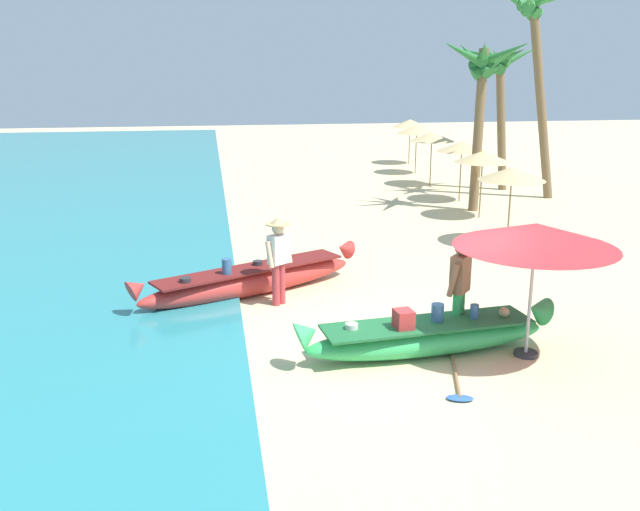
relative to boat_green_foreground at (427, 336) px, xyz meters
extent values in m
plane|color=beige|center=(0.04, 0.19, -0.29)|extent=(80.00, 80.00, 0.00)
ellipsoid|color=#38B760|center=(0.00, 0.00, -0.04)|extent=(3.92, 1.18, 0.48)
cone|color=#38B760|center=(1.87, 0.21, 0.25)|extent=(0.47, 0.50, 0.53)
cone|color=#38B760|center=(-1.87, -0.21, 0.25)|extent=(0.47, 0.50, 0.53)
cube|color=#1E6435|center=(0.00, 0.00, 0.20)|extent=(3.31, 1.13, 0.04)
cylinder|color=silver|center=(-1.19, -0.06, 0.25)|extent=(0.19, 0.19, 0.10)
cube|color=#B73333|center=(-0.42, -0.14, 0.35)|extent=(0.30, 0.33, 0.30)
cylinder|color=#386699|center=(0.17, 0.06, 0.34)|extent=(0.20, 0.20, 0.29)
cylinder|color=#386699|center=(0.77, 0.08, 0.32)|extent=(0.13, 0.13, 0.24)
sphere|color=tan|center=(1.26, 0.09, 0.28)|extent=(0.16, 0.16, 0.16)
ellipsoid|color=red|center=(-2.48, 3.22, -0.03)|extent=(4.38, 2.63, 0.52)
cone|color=red|center=(-0.48, 4.22, 0.29)|extent=(0.53, 0.53, 0.46)
cone|color=red|center=(-4.48, 2.22, 0.29)|extent=(0.53, 0.53, 0.46)
cube|color=maroon|center=(-2.48, 3.22, 0.24)|extent=(3.73, 2.31, 0.04)
cylinder|color=#2D2D33|center=(-3.68, 2.52, 0.29)|extent=(0.20, 0.20, 0.10)
cylinder|color=#386699|center=(-2.93, 2.90, 0.39)|extent=(0.18, 0.18, 0.31)
cylinder|color=#2D2D33|center=(-2.33, 3.40, 0.29)|extent=(0.19, 0.19, 0.10)
cylinder|color=#B2383D|center=(-1.95, 2.65, 0.11)|extent=(0.14, 0.14, 0.78)
cylinder|color=#B2383D|center=(-2.06, 2.57, 0.11)|extent=(0.14, 0.14, 0.78)
cube|color=silver|center=(-2.01, 2.61, 0.76)|extent=(0.42, 0.39, 0.53)
cylinder|color=beige|center=(-1.81, 2.73, 0.71)|extent=(0.19, 0.20, 0.49)
cylinder|color=beige|center=(-2.18, 2.45, 0.71)|extent=(0.19, 0.20, 0.49)
sphere|color=beige|center=(-2.01, 2.61, 1.15)|extent=(0.22, 0.22, 0.22)
cylinder|color=tan|center=(-2.01, 2.61, 1.23)|extent=(0.44, 0.44, 0.02)
cone|color=tan|center=(-2.01, 2.61, 1.30)|extent=(0.26, 0.26, 0.12)
cylinder|color=green|center=(0.55, 0.27, 0.14)|extent=(0.14, 0.14, 0.86)
cylinder|color=green|center=(0.65, 0.37, 0.14)|extent=(0.14, 0.14, 0.86)
cube|color=brown|center=(0.60, 0.32, 0.87)|extent=(0.40, 0.42, 0.59)
cylinder|color=brown|center=(0.43, 0.16, 0.82)|extent=(0.21, 0.20, 0.54)
cylinder|color=brown|center=(0.74, 0.50, 0.82)|extent=(0.21, 0.20, 0.54)
sphere|color=brown|center=(0.60, 0.32, 1.29)|extent=(0.22, 0.22, 0.22)
cylinder|color=#B7B7BC|center=(1.48, -0.30, 0.74)|extent=(0.05, 0.05, 2.05)
cone|color=red|center=(1.48, -0.30, 1.60)|extent=(2.40, 2.40, 0.35)
cylinder|color=#333338|center=(1.48, -0.30, -0.26)|extent=(0.36, 0.36, 0.06)
cylinder|color=#8E6B47|center=(3.94, 6.07, 0.66)|extent=(0.04, 0.04, 1.90)
cone|color=tan|center=(3.94, 6.07, 1.46)|extent=(1.60, 1.60, 0.32)
cylinder|color=#8E6B47|center=(4.41, 9.11, 0.66)|extent=(0.04, 0.04, 1.90)
cone|color=tan|center=(4.41, 9.11, 1.46)|extent=(1.60, 1.60, 0.32)
cylinder|color=#8E6B47|center=(4.69, 11.53, 0.66)|extent=(0.04, 0.04, 1.90)
cone|color=tan|center=(4.69, 11.53, 1.46)|extent=(1.60, 1.60, 0.32)
cylinder|color=#8E6B47|center=(4.66, 14.49, 0.66)|extent=(0.04, 0.04, 1.90)
cone|color=tan|center=(4.66, 14.49, 1.46)|extent=(1.60, 1.60, 0.32)
cylinder|color=#8E6B47|center=(4.91, 17.24, 0.66)|extent=(0.04, 0.04, 1.90)
cone|color=tan|center=(4.91, 17.24, 1.46)|extent=(1.60, 1.60, 0.32)
cylinder|color=#8E6B47|center=(5.44, 19.98, 0.66)|extent=(0.04, 0.04, 1.90)
cone|color=tan|center=(5.44, 19.98, 1.46)|extent=(1.60, 1.60, 0.32)
cylinder|color=brown|center=(7.25, 11.64, 2.84)|extent=(1.35, 0.28, 6.31)
cone|color=#337F3D|center=(7.02, 12.03, 5.83)|extent=(1.43, 1.68, 0.83)
cone|color=#337F3D|center=(6.53, 11.98, 5.76)|extent=(0.97, 1.43, 1.00)
cone|color=#337F3D|center=(6.29, 11.67, 5.75)|extent=(1.56, 0.47, 1.03)
cone|color=#337F3D|center=(6.46, 11.27, 5.75)|extent=(1.20, 1.52, 1.04)
cone|color=#337F3D|center=(6.87, 11.24, 5.81)|extent=(0.91, 1.59, 0.90)
cylinder|color=brown|center=(6.71, 13.32, 2.02)|extent=(0.70, 0.28, 4.64)
cone|color=#287033|center=(6.98, 13.32, 4.11)|extent=(1.75, 0.37, 1.05)
cone|color=#287033|center=(6.57, 13.71, 4.11)|extent=(0.61, 1.47, 1.01)
cone|color=#287033|center=(6.15, 13.61, 4.21)|extent=(1.52, 1.33, 0.76)
cone|color=#287033|center=(6.15, 12.99, 4.18)|extent=(1.54, 1.51, 0.85)
cone|color=#287033|center=(6.66, 12.97, 4.19)|extent=(0.94, 1.47, 0.81)
cylinder|color=brown|center=(4.62, 10.08, 2.05)|extent=(0.33, 0.28, 4.68)
cone|color=#287033|center=(5.12, 10.04, 4.11)|extent=(1.69, 0.50, 1.21)
cone|color=#287033|center=(4.85, 10.41, 4.27)|extent=(1.07, 1.43, 0.79)
cone|color=#287033|center=(4.51, 10.49, 4.13)|extent=(0.83, 1.57, 1.14)
cone|color=#287033|center=(4.28, 10.28, 4.18)|extent=(1.50, 1.04, 1.01)
cone|color=#287033|center=(4.15, 9.90, 4.18)|extent=(1.92, 0.98, 1.05)
cone|color=#287033|center=(4.45, 9.59, 4.23)|extent=(1.05, 1.95, 0.91)
cone|color=#287033|center=(4.97, 9.68, 4.20)|extent=(1.45, 1.68, 0.99)
cylinder|color=#8E6B47|center=(0.18, -0.81, -0.26)|extent=(0.44, 1.49, 0.05)
ellipsoid|color=#2D60B7|center=(-0.02, -1.54, -0.26)|extent=(0.40, 0.29, 0.03)
camera|label=1|loc=(-3.16, -9.55, 4.05)|focal=39.24mm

